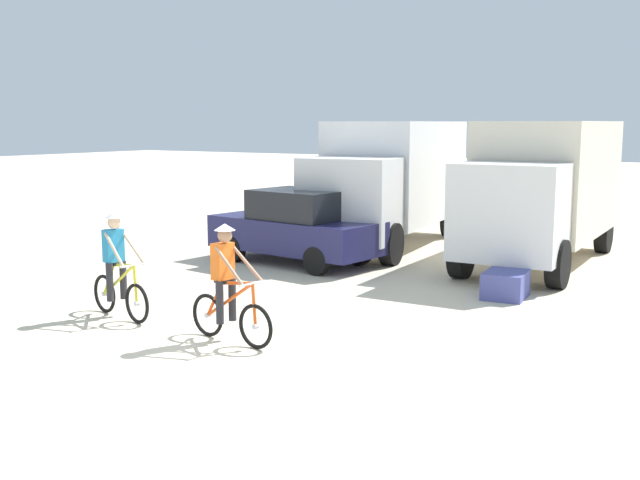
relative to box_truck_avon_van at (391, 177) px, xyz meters
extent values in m
plane|color=beige|center=(1.92, -9.61, -1.87)|extent=(120.00, 120.00, 0.00)
cube|color=white|center=(-0.06, 0.57, 0.13)|extent=(2.94, 5.43, 2.70)
cube|color=silver|center=(0.30, -2.81, -0.37)|extent=(2.35, 1.73, 2.00)
cube|color=black|center=(0.38, -3.50, -0.02)|extent=(2.02, 0.30, 0.80)
cylinder|color=black|center=(1.31, -2.60, -1.37)|extent=(0.43, 1.03, 1.00)
cylinder|color=black|center=(-0.72, -2.82, -1.37)|extent=(0.43, 1.03, 1.00)
cylinder|color=black|center=(0.77, 2.36, -1.37)|extent=(0.43, 1.03, 1.00)
cylinder|color=black|center=(-1.26, 2.14, -1.37)|extent=(0.43, 1.03, 1.00)
cube|color=beige|center=(4.22, 0.13, 0.13)|extent=(2.53, 5.26, 2.70)
cube|color=silver|center=(4.30, -3.27, -0.37)|extent=(2.24, 1.55, 2.00)
cube|color=black|center=(4.32, -3.97, -0.02)|extent=(2.03, 0.13, 0.80)
cylinder|color=black|center=(5.32, -3.14, -1.37)|extent=(0.34, 1.01, 1.00)
cylinder|color=black|center=(3.28, -3.19, -1.37)|extent=(0.34, 1.01, 1.00)
cylinder|color=black|center=(5.20, 1.85, -1.37)|extent=(0.34, 1.01, 1.00)
cylinder|color=black|center=(3.16, 1.80, -1.37)|extent=(0.34, 1.01, 1.00)
cube|color=#1E1E4C|center=(-0.72, -3.60, -1.17)|extent=(4.40, 2.31, 0.76)
cube|color=black|center=(-0.57, -3.62, -0.45)|extent=(2.30, 1.87, 0.68)
cylinder|color=black|center=(-2.12, -4.20, -1.55)|extent=(0.66, 0.30, 0.64)
cylinder|color=black|center=(-1.91, -2.65, -1.55)|extent=(0.66, 0.30, 0.64)
cylinder|color=black|center=(0.46, -4.55, -1.55)|extent=(0.66, 0.30, 0.64)
cylinder|color=black|center=(0.67, -3.00, -1.55)|extent=(0.66, 0.30, 0.64)
torus|color=black|center=(0.07, -9.58, -1.53)|extent=(0.68, 0.21, 0.68)
cylinder|color=silver|center=(0.07, -9.58, -1.53)|extent=(0.10, 0.10, 0.08)
torus|color=black|center=(-0.96, -9.34, -1.53)|extent=(0.68, 0.21, 0.68)
cylinder|color=silver|center=(-0.96, -9.34, -1.53)|extent=(0.10, 0.10, 0.08)
cylinder|color=gold|center=(-0.47, -9.45, -1.21)|extent=(1.01, 0.28, 0.68)
cylinder|color=gold|center=(-0.30, -9.49, -0.93)|extent=(0.66, 0.20, 0.13)
cylinder|color=gold|center=(-0.79, -9.38, -1.25)|extent=(0.39, 0.14, 0.59)
cylinder|color=gold|center=(0.04, -9.57, -1.21)|extent=(0.11, 0.07, 0.64)
cylinder|color=silver|center=(0.02, -9.57, -0.89)|extent=(0.15, 0.51, 0.04)
cube|color=black|center=(-0.62, -9.42, -0.94)|extent=(0.26, 0.17, 0.06)
cube|color=teal|center=(-0.60, -9.42, -0.63)|extent=(0.27, 0.36, 0.56)
sphere|color=beige|center=(-0.54, -9.44, -0.23)|extent=(0.22, 0.22, 0.22)
cone|color=silver|center=(-0.54, -9.44, -0.10)|extent=(0.32, 0.32, 0.10)
cylinder|color=#26262B|center=(-0.51, -9.31, -1.24)|extent=(0.12, 0.12, 0.66)
cylinder|color=#26262B|center=(-0.57, -9.56, -1.24)|extent=(0.12, 0.12, 0.66)
cylinder|color=beige|center=(-0.23, -9.32, -0.65)|extent=(0.63, 0.15, 0.53)
cylinder|color=beige|center=(-0.31, -9.68, -0.65)|extent=(0.62, 0.23, 0.53)
torus|color=black|center=(2.61, -9.71, -1.53)|extent=(0.68, 0.16, 0.68)
cylinder|color=silver|center=(2.61, -9.71, -1.53)|extent=(0.09, 0.09, 0.08)
torus|color=black|center=(1.57, -9.56, -1.53)|extent=(0.68, 0.16, 0.68)
cylinder|color=silver|center=(1.57, -9.56, -1.53)|extent=(0.09, 0.09, 0.08)
cylinder|color=#E05119|center=(2.06, -9.63, -1.21)|extent=(1.02, 0.20, 0.68)
cylinder|color=#E05119|center=(2.23, -9.66, -0.93)|extent=(0.66, 0.15, 0.13)
cylinder|color=#E05119|center=(1.74, -9.58, -1.25)|extent=(0.39, 0.11, 0.59)
cylinder|color=#E05119|center=(2.58, -9.71, -1.21)|extent=(0.11, 0.06, 0.64)
cylinder|color=silver|center=(2.56, -9.70, -0.89)|extent=(0.11, 0.52, 0.04)
cube|color=black|center=(1.91, -9.61, -0.94)|extent=(0.25, 0.15, 0.06)
cube|color=orange|center=(1.93, -9.61, -0.63)|extent=(0.24, 0.35, 0.56)
sphere|color=#A87A5B|center=(1.99, -9.62, -0.23)|extent=(0.22, 0.22, 0.22)
cone|color=silver|center=(1.99, -9.62, -0.10)|extent=(0.32, 0.32, 0.10)
cylinder|color=#26262B|center=(2.01, -9.49, -1.24)|extent=(0.12, 0.12, 0.66)
cylinder|color=#26262B|center=(1.97, -9.75, -1.24)|extent=(0.12, 0.12, 0.66)
cylinder|color=#A87A5B|center=(2.29, -9.48, -0.65)|extent=(0.63, 0.10, 0.53)
cylinder|color=#A87A5B|center=(2.24, -9.84, -0.65)|extent=(0.62, 0.18, 0.53)
cube|color=#4C5199|center=(4.69, -4.51, -1.62)|extent=(0.85, 1.02, 0.51)
camera|label=1|loc=(9.14, -18.51, 1.44)|focal=42.79mm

